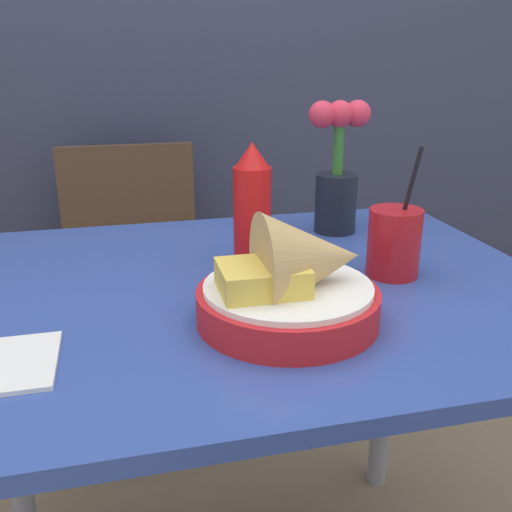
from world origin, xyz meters
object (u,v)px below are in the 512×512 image
Objects in this scene: chair_far_window at (133,261)px; drink_cup at (394,244)px; food_basket at (295,284)px; flower_vase at (337,173)px; ketchup_bottle at (252,208)px.

drink_cup reaches higher than chair_far_window.
drink_cup is (0.21, 0.12, -0.00)m from food_basket.
chair_far_window is 3.21× the size of flower_vase.
chair_far_window is 3.95× the size of ketchup_bottle.
food_basket is 1.10× the size of drink_cup.
flower_vase is (0.21, 0.16, 0.02)m from ketchup_bottle.
chair_far_window is 3.37× the size of food_basket.
chair_far_window is at bearing 103.94° from ketchup_bottle.
chair_far_window is at bearing 101.30° from food_basket.
flower_vase reaches higher than ketchup_bottle.
food_basket is 0.22m from ketchup_bottle.
ketchup_bottle is 0.26m from flower_vase.
drink_cup reaches higher than ketchup_bottle.
food_basket is 0.95× the size of flower_vase.
flower_vase reaches higher than food_basket.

